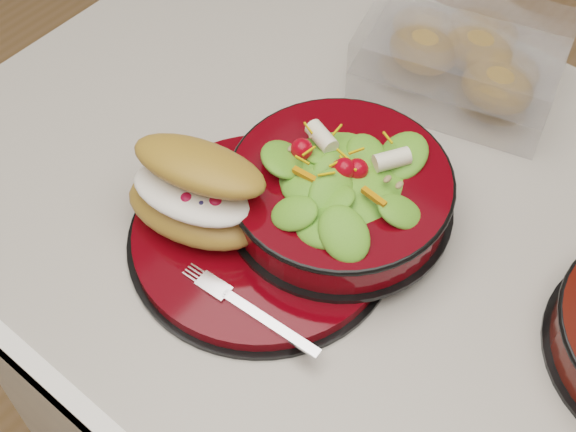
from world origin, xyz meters
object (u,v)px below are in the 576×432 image
Objects in this scene: island_counter at (398,428)px; dinner_plate at (262,235)px; fork at (253,312)px; salad_bowl at (340,185)px; pastry_box at (462,58)px; croissant at (196,193)px.

island_counter is 4.22× the size of dinner_plate.
fork is at bearing -53.96° from dinner_plate.
pastry_box is at bearing 93.08° from salad_bowl.
salad_bowl is 0.15m from croissant.
dinner_plate is 1.97× the size of fork.
pastry_box is (-0.14, 0.24, 0.49)m from island_counter.
salad_bowl is at bearing -103.00° from pastry_box.
croissant is (-0.06, -0.03, 0.06)m from dinner_plate.
fork is (0.02, -0.16, -0.04)m from salad_bowl.
pastry_box reaches higher than fork.
fork is at bearing -101.93° from pastry_box.
croissant is at bearing 64.11° from fork.
island_counter is at bearing -76.39° from pastry_box.
island_counter is 8.30× the size of fork.
island_counter is 0.50m from dinner_plate.
croissant is at bearing -119.63° from pastry_box.
island_counter is at bearing 31.50° from dinner_plate.
pastry_box reaches higher than dinner_plate.
island_counter is 0.51m from fork.
pastry_box is (-0.03, 0.43, 0.02)m from fork.
pastry_box is (0.03, 0.35, 0.03)m from dinner_plate.
fork is 0.43m from pastry_box.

